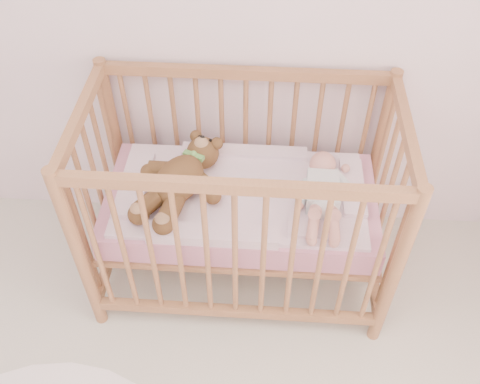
# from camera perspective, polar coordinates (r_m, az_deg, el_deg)

# --- Properties ---
(crib) EXTENTS (1.36, 0.76, 1.00)m
(crib) POSITION_cam_1_polar(r_m,az_deg,el_deg) (2.44, 0.08, -1.10)
(crib) COLOR #AE784A
(crib) RESTS_ON floor
(mattress) EXTENTS (1.22, 0.62, 0.13)m
(mattress) POSITION_cam_1_polar(r_m,az_deg,el_deg) (2.45, 0.08, -1.34)
(mattress) COLOR pink
(mattress) RESTS_ON crib
(blanket) EXTENTS (1.10, 0.58, 0.06)m
(blanket) POSITION_cam_1_polar(r_m,az_deg,el_deg) (2.39, 0.08, -0.13)
(blanket) COLOR #E59DB8
(blanket) RESTS_ON mattress
(baby) EXTENTS (0.27, 0.54, 0.13)m
(baby) POSITION_cam_1_polar(r_m,az_deg,el_deg) (2.34, 8.86, 0.36)
(baby) COLOR white
(baby) RESTS_ON blanket
(teddy_bear) EXTENTS (0.62, 0.71, 0.17)m
(teddy_bear) POSITION_cam_1_polar(r_m,az_deg,el_deg) (2.35, -6.46, 1.27)
(teddy_bear) COLOR brown
(teddy_bear) RESTS_ON blanket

